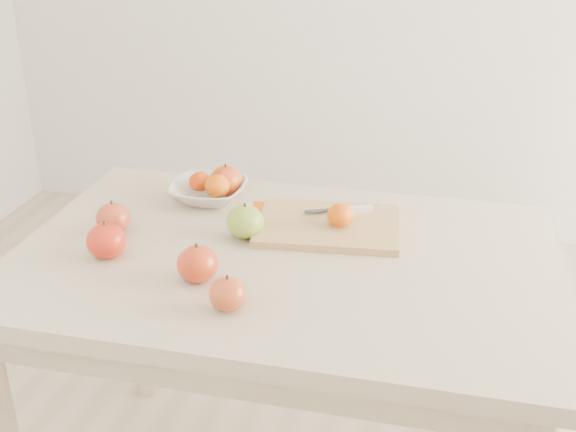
# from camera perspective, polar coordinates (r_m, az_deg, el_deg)

# --- Properties ---
(table) EXTENTS (1.20, 0.80, 0.75)m
(table) POSITION_cam_1_polar(r_m,az_deg,el_deg) (1.66, -0.40, -6.01)
(table) COLOR beige
(table) RESTS_ON ground
(cutting_board) EXTENTS (0.36, 0.28, 0.02)m
(cutting_board) POSITION_cam_1_polar(r_m,az_deg,el_deg) (1.72, 3.18, -0.77)
(cutting_board) COLOR tan
(cutting_board) RESTS_ON table
(board_tangerine) EXTENTS (0.06, 0.06, 0.05)m
(board_tangerine) POSITION_cam_1_polar(r_m,az_deg,el_deg) (1.69, 4.15, 0.09)
(board_tangerine) COLOR #D75107
(board_tangerine) RESTS_ON cutting_board
(fruit_bowl) EXTENTS (0.19, 0.19, 0.05)m
(fruit_bowl) POSITION_cam_1_polar(r_m,az_deg,el_deg) (1.88, -6.31, 1.94)
(fruit_bowl) COLOR silver
(fruit_bowl) RESTS_ON table
(bowl_tangerine_near) EXTENTS (0.06, 0.06, 0.05)m
(bowl_tangerine_near) POSITION_cam_1_polar(r_m,az_deg,el_deg) (1.89, -6.96, 2.73)
(bowl_tangerine_near) COLOR #C83807
(bowl_tangerine_near) RESTS_ON fruit_bowl
(bowl_tangerine_far) EXTENTS (0.06, 0.06, 0.06)m
(bowl_tangerine_far) POSITION_cam_1_polar(r_m,az_deg,el_deg) (1.85, -5.62, 2.38)
(bowl_tangerine_far) COLOR #DE5507
(bowl_tangerine_far) RESTS_ON fruit_bowl
(orange_peel_a) EXTENTS (0.07, 0.05, 0.01)m
(orange_peel_a) POSITION_cam_1_polar(r_m,az_deg,el_deg) (1.82, -1.89, 0.57)
(orange_peel_a) COLOR orange
(orange_peel_a) RESTS_ON table
(orange_peel_b) EXTENTS (0.05, 0.04, 0.01)m
(orange_peel_b) POSITION_cam_1_polar(r_m,az_deg,el_deg) (1.77, -0.64, -0.19)
(orange_peel_b) COLOR orange
(orange_peel_b) RESTS_ON table
(paring_knife) EXTENTS (0.16, 0.08, 0.01)m
(paring_knife) POSITION_cam_1_polar(r_m,az_deg,el_deg) (1.77, 5.09, 0.52)
(paring_knife) COLOR white
(paring_knife) RESTS_ON cutting_board
(apple_green) EXTENTS (0.09, 0.09, 0.08)m
(apple_green) POSITION_cam_1_polar(r_m,az_deg,el_deg) (1.67, -3.40, -0.47)
(apple_green) COLOR #6EA027
(apple_green) RESTS_ON table
(apple_red_b) EXTENTS (0.09, 0.09, 0.08)m
(apple_red_b) POSITION_cam_1_polar(r_m,az_deg,el_deg) (1.63, -14.18, -1.91)
(apple_red_b) COLOR #A4010C
(apple_red_b) RESTS_ON table
(apple_red_a) EXTENTS (0.09, 0.09, 0.08)m
(apple_red_a) POSITION_cam_1_polar(r_m,az_deg,el_deg) (1.90, -4.92, 2.78)
(apple_red_a) COLOR #9F2718
(apple_red_a) RESTS_ON table
(apple_red_c) EXTENTS (0.09, 0.09, 0.08)m
(apple_red_c) POSITION_cam_1_polar(r_m,az_deg,el_deg) (1.50, -7.17, -3.78)
(apple_red_c) COLOR maroon
(apple_red_c) RESTS_ON table
(apple_red_d) EXTENTS (0.08, 0.08, 0.07)m
(apple_red_d) POSITION_cam_1_polar(r_m,az_deg,el_deg) (1.74, -13.64, -0.18)
(apple_red_d) COLOR maroon
(apple_red_d) RESTS_ON table
(apple_red_e) EXTENTS (0.07, 0.07, 0.07)m
(apple_red_e) POSITION_cam_1_polar(r_m,az_deg,el_deg) (1.40, -4.78, -6.16)
(apple_red_e) COLOR maroon
(apple_red_e) RESTS_ON table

